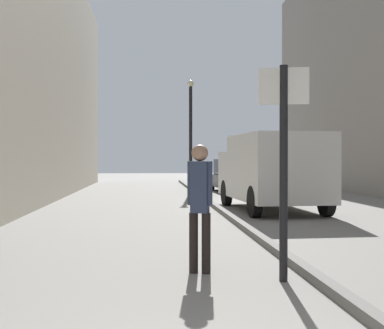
{
  "coord_description": "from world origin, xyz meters",
  "views": [
    {
      "loc": [
        -0.41,
        -2.23,
        1.48
      ],
      "look_at": [
        0.9,
        13.98,
        1.3
      ],
      "focal_mm": 50.34,
      "sensor_mm": 36.0,
      "label": 1
    }
  ],
  "objects_px": {
    "parked_car": "(235,176)",
    "lamp_post": "(191,129)",
    "pedestrian_main_foreground": "(200,199)",
    "delivery_van": "(272,170)",
    "street_sign_post": "(284,153)"
  },
  "relations": [
    {
      "from": "pedestrian_main_foreground",
      "to": "delivery_van",
      "type": "relative_size",
      "value": 0.32
    },
    {
      "from": "parked_car",
      "to": "lamp_post",
      "type": "bearing_deg",
      "value": -155.02
    },
    {
      "from": "street_sign_post",
      "to": "pedestrian_main_foreground",
      "type": "bearing_deg",
      "value": -15.87
    },
    {
      "from": "parked_car",
      "to": "delivery_van",
      "type": "bearing_deg",
      "value": -95.2
    },
    {
      "from": "delivery_van",
      "to": "lamp_post",
      "type": "xyz_separation_m",
      "value": [
        -1.72,
        7.48,
        1.56
      ]
    },
    {
      "from": "delivery_van",
      "to": "parked_car",
      "type": "bearing_deg",
      "value": 84.48
    },
    {
      "from": "pedestrian_main_foreground",
      "to": "street_sign_post",
      "type": "bearing_deg",
      "value": -10.93
    },
    {
      "from": "street_sign_post",
      "to": "lamp_post",
      "type": "bearing_deg",
      "value": -76.74
    },
    {
      "from": "pedestrian_main_foreground",
      "to": "delivery_van",
      "type": "distance_m",
      "value": 8.6
    },
    {
      "from": "delivery_van",
      "to": "lamp_post",
      "type": "distance_m",
      "value": 7.83
    },
    {
      "from": "lamp_post",
      "to": "delivery_van",
      "type": "bearing_deg",
      "value": -77.03
    },
    {
      "from": "delivery_van",
      "to": "street_sign_post",
      "type": "relative_size",
      "value": 1.99
    },
    {
      "from": "lamp_post",
      "to": "pedestrian_main_foreground",
      "type": "bearing_deg",
      "value": -94.05
    },
    {
      "from": "parked_car",
      "to": "street_sign_post",
      "type": "relative_size",
      "value": 1.65
    },
    {
      "from": "delivery_van",
      "to": "parked_car",
      "type": "xyz_separation_m",
      "value": [
        0.35,
        8.58,
        -0.45
      ]
    }
  ]
}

